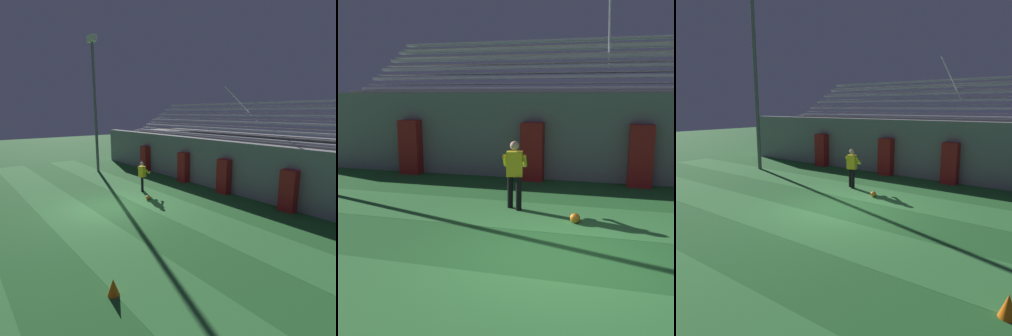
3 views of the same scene
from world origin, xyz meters
The scene contains 13 objects.
ground_plane centered at (0.00, 0.00, 0.00)m, with size 80.00×80.00×0.00m, color #286B2D.
turf_stripe_mid centered at (0.00, -1.86, 0.00)m, with size 28.00×2.07×0.01m, color #38843D.
turf_stripe_far centered at (0.00, 2.28, 0.00)m, with size 28.00×2.07×0.01m, color #38843D.
back_wall centered at (0.00, 6.50, 1.40)m, with size 24.00×0.60×2.80m, color gray.
padding_pillar_gate_left centered at (-1.65, 5.95, 0.94)m, with size 0.71×0.44×1.87m, color #B21E1E.
padding_pillar_gate_right centered at (1.65, 5.95, 0.94)m, with size 0.71×0.44×1.87m, color #B21E1E.
padding_pillar_far_left centered at (-5.99, 5.95, 0.94)m, with size 0.71×0.44×1.87m, color #B21E1E.
padding_pillar_far_right centered at (5.35, 5.95, 0.94)m, with size 0.71×0.44×1.87m, color #B21E1E.
bleacher_stand centered at (0.00, 9.19, 1.51)m, with size 18.00×4.75×5.83m.
floodlight_pole centered at (-8.12, 3.11, 5.91)m, with size 0.90×0.36×9.58m.
goalkeeper centered at (-1.42, 2.69, 0.95)m, with size 0.64×0.59×1.67m.
soccer_ball centered at (0.11, 2.00, 0.11)m, with size 0.22×0.22×0.22m, color orange.
traffic_cone centered at (5.83, -2.92, 0.21)m, with size 0.30×0.30×0.42m, color orange.
Camera 1 is at (11.40, -5.66, 4.34)m, focal length 30.00 mm.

